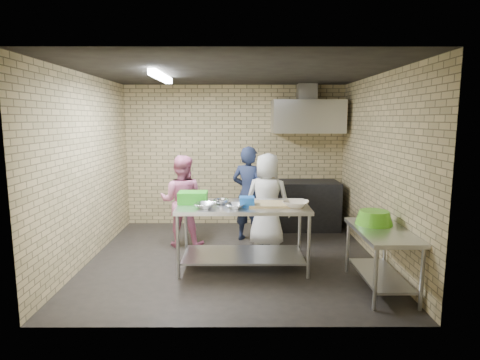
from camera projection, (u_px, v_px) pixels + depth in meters
name	position (u px, v px, depth m)	size (l,w,h in m)	color
floor	(233.00, 258.00, 5.95)	(4.20, 4.20, 0.00)	black
ceiling	(233.00, 72.00, 5.54)	(4.20, 4.20, 0.00)	black
back_wall	(235.00, 156.00, 7.72)	(4.20, 0.06, 2.70)	tan
front_wall	(230.00, 194.00, 3.77)	(4.20, 0.06, 2.70)	tan
left_wall	(88.00, 168.00, 5.74)	(0.06, 4.00, 2.70)	tan
right_wall	(378.00, 168.00, 5.75)	(0.06, 4.00, 2.70)	tan
prep_table	(243.00, 236.00, 5.51)	(1.79, 0.89, 0.89)	silver
side_counter	(381.00, 260.00, 4.81)	(0.60, 1.20, 0.75)	silver
stove	(306.00, 205.00, 7.51)	(1.20, 0.70, 0.90)	black
range_hood	(308.00, 117.00, 7.31)	(1.30, 0.60, 0.60)	silver
hood_duct	(307.00, 92.00, 7.39)	(0.35, 0.30, 0.30)	#A5A8AD
wall_shelf	(321.00, 126.00, 7.53)	(0.80, 0.20, 0.04)	#3F2B19
fluorescent_fixture	(161.00, 77.00, 5.54)	(0.10, 1.25, 0.08)	white
green_crate	(193.00, 197.00, 5.55)	(0.40, 0.30, 0.16)	green
blue_tub	(247.00, 202.00, 5.34)	(0.20, 0.20, 0.13)	blue
cutting_board	(269.00, 204.00, 5.43)	(0.55, 0.42, 0.03)	#D3B379
mixing_bowl_a	(205.00, 206.00, 5.24)	(0.28, 0.28, 0.07)	silver
mixing_bowl_b	(221.00, 202.00, 5.49)	(0.21, 0.21, 0.07)	#BABCC2
mixing_bowl_c	(236.00, 206.00, 5.22)	(0.26, 0.26, 0.06)	silver
ceramic_bowl	(296.00, 204.00, 5.29)	(0.34, 0.34, 0.08)	beige
green_basin	(374.00, 217.00, 4.99)	(0.46, 0.46, 0.17)	#59C626
bottle_red	(308.00, 120.00, 7.51)	(0.07, 0.07, 0.18)	#B22619
man_navy	(249.00, 194.00, 6.71)	(0.59, 0.39, 1.61)	#131A31
woman_pink	(182.00, 201.00, 6.44)	(0.72, 0.56, 1.48)	pink
woman_white	(267.00, 200.00, 6.44)	(0.74, 0.48, 1.52)	silver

